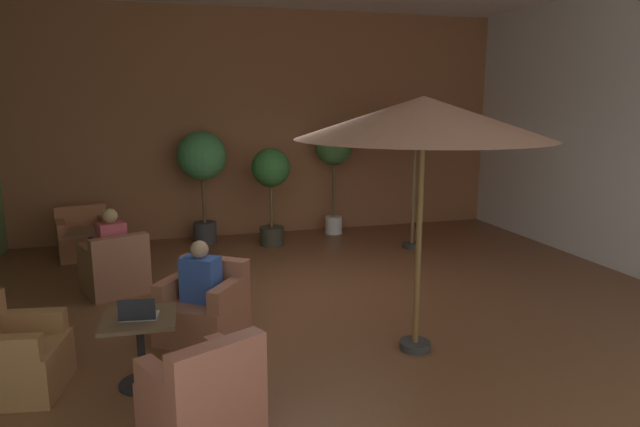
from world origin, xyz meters
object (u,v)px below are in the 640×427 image
armchair_front_right_north (115,269)px  armchair_front_right_east (84,238)px  iced_drink_cup (143,313)px  open_laptop (138,313)px  armchair_front_left_east (203,400)px  cafe_table_front_left (140,337)px  patio_umbrella_center_beige (423,119)px  patio_umbrella_tall_red (416,126)px  potted_tree_mid_left (202,163)px  potted_tree_left_corner (271,179)px  armchair_front_left_north (13,358)px  armchair_front_left_south (204,310)px  cafe_table_front_right (90,241)px  patron_by_window (112,238)px  patron_blue_shirt (201,275)px  potted_tree_mid_right (334,154)px

armchair_front_right_north → armchair_front_right_east: armchair_front_right_east is taller
iced_drink_cup → open_laptop: 0.04m
armchair_front_right_east → armchair_front_left_east: bearing=-75.1°
armchair_front_right_north → cafe_table_front_left: bearing=-81.2°
patio_umbrella_center_beige → patio_umbrella_tall_red: bearing=65.3°
armchair_front_right_north → potted_tree_mid_left: size_ratio=0.49×
open_laptop → iced_drink_cup: bearing=-10.0°
armchair_front_left_east → potted_tree_left_corner: bearing=73.9°
cafe_table_front_left → armchair_front_left_north: size_ratio=0.78×
armchair_front_left_north → potted_tree_left_corner: (3.14, 4.40, 0.86)m
armchair_front_left_south → armchair_front_right_east: 4.17m
armchair_front_left_east → cafe_table_front_right: (-1.28, 4.65, 0.18)m
armchair_front_left_east → potted_tree_mid_left: bearing=85.5°
armchair_front_left_north → armchair_front_right_east: size_ratio=0.89×
armchair_front_left_south → cafe_table_front_right: (-1.43, 2.79, 0.18)m
potted_tree_mid_left → open_laptop: 5.23m
armchair_front_right_north → armchair_front_right_east: 2.11m
cafe_table_front_left → open_laptop: size_ratio=1.95×
armchair_front_left_north → patron_by_window: bearing=76.0°
patio_umbrella_center_beige → patron_blue_shirt: 2.78m
patio_umbrella_center_beige → iced_drink_cup: patio_umbrella_center_beige is taller
armchair_front_right_east → potted_tree_mid_left: (1.98, 0.32, 1.14)m
cafe_table_front_right → potted_tree_mid_left: potted_tree_mid_left is taller
potted_tree_left_corner → iced_drink_cup: size_ratio=15.60×
iced_drink_cup → open_laptop: size_ratio=0.33×
armchair_front_left_south → patron_blue_shirt: patron_blue_shirt is taller
armchair_front_right_east → patio_umbrella_center_beige: 6.34m
potted_tree_mid_right → patio_umbrella_center_beige: bearing=-97.9°
armchair_front_right_east → iced_drink_cup: (1.08, -4.77, 0.40)m
armchair_front_left_east → armchair_front_left_south: armchair_front_left_east is taller
armchair_front_left_south → armchair_front_left_north: bearing=-156.9°
potted_tree_mid_right → patio_umbrella_tall_red: bearing=-53.9°
armchair_front_left_north → armchair_front_right_north: armchair_front_left_north is taller
armchair_front_right_north → open_laptop: size_ratio=2.90×
cafe_table_front_left → patron_blue_shirt: patron_blue_shirt is taller
armchair_front_left_east → potted_tree_mid_left: 6.14m
patio_umbrella_center_beige → potted_tree_mid_left: size_ratio=1.28×
armchair_front_left_north → patron_blue_shirt: bearing=22.4°
patio_umbrella_tall_red → open_laptop: bearing=-139.3°
patio_umbrella_center_beige → armchair_front_left_south: bearing=156.6°
armchair_front_left_south → patron_blue_shirt: (-0.02, -0.03, 0.40)m
cafe_table_front_right → armchair_front_left_south: bearing=-62.9°
armchair_front_right_north → patron_blue_shirt: patron_blue_shirt is taller
armchair_front_left_south → patio_umbrella_tall_red: 5.04m
patio_umbrella_center_beige → potted_tree_mid_right: size_ratio=1.26×
armchair_front_left_east → patio_umbrella_center_beige: patio_umbrella_center_beige is taller
cafe_table_front_right → potted_tree_mid_right: potted_tree_mid_right is taller
armchair_front_left_south → patio_umbrella_tall_red: (3.77, 2.83, 1.78)m
potted_tree_left_corner → potted_tree_mid_left: (-1.13, 0.47, 0.26)m
armchair_front_left_south → armchair_front_right_east: bearing=113.4°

